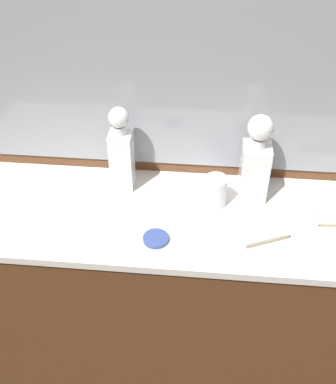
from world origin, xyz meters
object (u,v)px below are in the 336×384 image
Objects in this scene: crystal_decanter_far_right at (255,166)px; silver_brush_far_right at (263,235)px; crystal_tumbler_right at (215,192)px; crystal_decanter_right at (122,157)px; porcelain_dish at (156,239)px.

crystal_decanter_far_right reaches higher than silver_brush_far_right.
crystal_tumbler_right is 0.20m from silver_brush_far_right.
crystal_decanter_right is (-0.42, 0.01, -0.00)m from crystal_decanter_far_right.
silver_brush_far_right is at bearing -81.75° from crystal_decanter_far_right.
crystal_decanter_right is 2.89× the size of crystal_tumbler_right.
crystal_decanter_right reaches higher than silver_brush_far_right.
porcelain_dish is (-0.28, -0.23, -0.11)m from crystal_decanter_far_right.
silver_brush_far_right is at bearing -44.14° from crystal_tumbler_right.
crystal_tumbler_right is 0.25m from porcelain_dish.
crystal_decanter_far_right is at bearing 24.10° from crystal_tumbler_right.
silver_brush_far_right is 0.31m from porcelain_dish.
silver_brush_far_right reaches higher than porcelain_dish.
crystal_decanter_far_right reaches higher than crystal_decanter_right.
crystal_tumbler_right reaches higher than silver_brush_far_right.
silver_brush_far_right is 2.01× the size of porcelain_dish.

